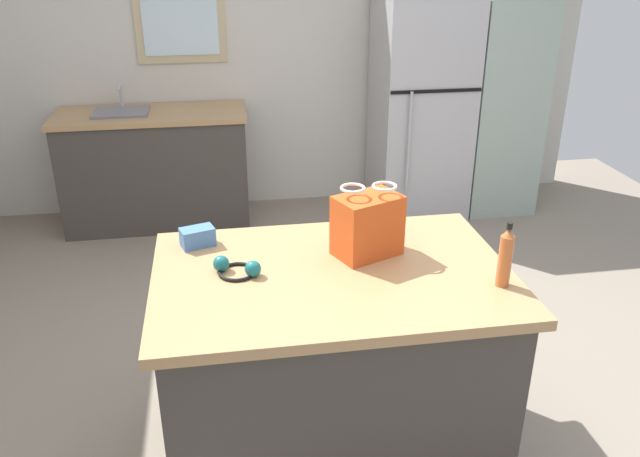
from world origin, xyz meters
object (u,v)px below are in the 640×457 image
kitchen_island (332,365)px  refrigerator (420,108)px  bottle (505,257)px  small_box (198,237)px  tall_cabinet (501,78)px  ear_defenders (237,268)px  shopping_bag (367,225)px

kitchen_island → refrigerator: bearing=65.8°
refrigerator → bottle: bearing=-101.5°
kitchen_island → small_box: small_box is taller
refrigerator → tall_cabinet: (0.65, 0.00, 0.21)m
kitchen_island → bottle: bottle is taller
tall_cabinet → bottle: size_ratio=8.31×
bottle → ear_defenders: bearing=165.5°
kitchen_island → ear_defenders: ear_defenders is taller
kitchen_island → small_box: (-0.52, 0.32, 0.49)m
refrigerator → bottle: refrigerator is taller
refrigerator → shopping_bag: bearing=-112.2°
bottle → ear_defenders: bottle is taller
refrigerator → bottle: size_ratio=6.64×
tall_cabinet → small_box: 3.31m
tall_cabinet → ear_defenders: size_ratio=10.53×
tall_cabinet → small_box: (-2.36, -2.32, -0.13)m
ear_defenders → shopping_bag: bearing=9.0°
small_box → tall_cabinet: bearing=44.5°
kitchen_island → shopping_bag: (0.17, 0.13, 0.58)m
refrigerator → tall_cabinet: 0.68m
small_box → ear_defenders: bearing=-61.1°
kitchen_island → tall_cabinet: tall_cabinet is taller
kitchen_island → ear_defenders: size_ratio=6.88×
small_box → bottle: bottle is taller
kitchen_island → refrigerator: size_ratio=0.82×
kitchen_island → small_box: bearing=148.4°
small_box → ear_defenders: 0.31m
tall_cabinet → shopping_bag: size_ratio=7.06×
tall_cabinet → ear_defenders: (-2.21, -2.60, -0.15)m
tall_cabinet → ear_defenders: bearing=-130.4°
shopping_bag → ear_defenders: size_ratio=1.49×
tall_cabinet → kitchen_island: bearing=-124.9°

